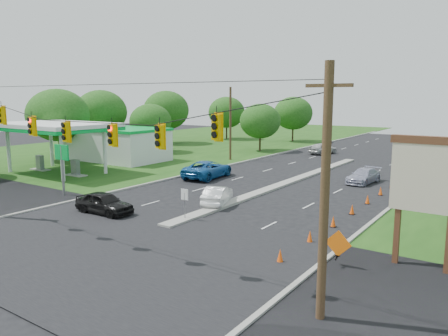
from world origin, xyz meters
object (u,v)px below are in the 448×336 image
Objects in this scene: white_sedan at (217,195)px; pylon_sign at (435,184)px; gas_station at (108,141)px; black_sedan at (104,203)px; blue_pickup at (208,169)px.

pylon_sign is at bearing 142.47° from white_sedan.
gas_station reaches higher than black_sedan.
gas_station is 16.14m from blue_pickup.
gas_station reaches higher than blue_pickup.
white_sedan is (-15.04, 4.43, -3.32)m from pylon_sign.
black_sedan is 14.76m from blue_pickup.
pylon_sign reaches higher than gas_station.
pylon_sign is 1.47× the size of white_sedan.
pylon_sign is 1.01× the size of blue_pickup.
gas_station is 24.92m from white_sedan.
black_sedan is 1.05× the size of white_sedan.
blue_pickup reaches higher than black_sedan.
blue_pickup is at bearing 6.71° from black_sedan.
blue_pickup is at bearing -5.25° from gas_station.
pylon_sign is at bearing 144.78° from blue_pickup.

